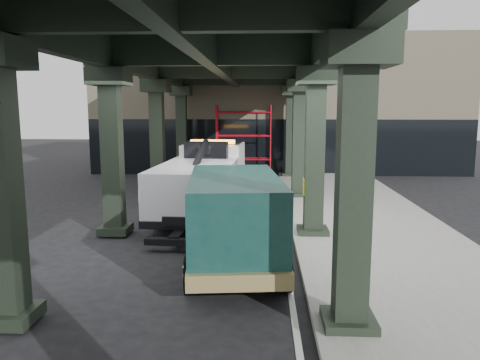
# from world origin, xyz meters

# --- Properties ---
(ground) EXTENTS (90.00, 90.00, 0.00)m
(ground) POSITION_xyz_m (0.00, 0.00, 0.00)
(ground) COLOR black
(ground) RESTS_ON ground
(sidewalk) EXTENTS (5.00, 40.00, 0.15)m
(sidewalk) POSITION_xyz_m (4.50, 2.00, 0.07)
(sidewalk) COLOR gray
(sidewalk) RESTS_ON ground
(lane_stripe) EXTENTS (0.12, 38.00, 0.01)m
(lane_stripe) POSITION_xyz_m (1.70, 2.00, 0.01)
(lane_stripe) COLOR silver
(lane_stripe) RESTS_ON ground
(viaduct) EXTENTS (7.40, 32.00, 6.40)m
(viaduct) POSITION_xyz_m (-0.40, 2.00, 5.46)
(viaduct) COLOR black
(viaduct) RESTS_ON ground
(building) EXTENTS (22.00, 10.00, 8.00)m
(building) POSITION_xyz_m (2.00, 20.00, 4.00)
(building) COLOR #C6B793
(building) RESTS_ON ground
(scaffolding) EXTENTS (3.08, 0.88, 4.00)m
(scaffolding) POSITION_xyz_m (0.00, 14.64, 2.11)
(scaffolding) COLOR red
(scaffolding) RESTS_ON ground
(tow_truck) EXTENTS (2.82, 8.42, 2.72)m
(tow_truck) POSITION_xyz_m (-1.02, 5.18, 1.33)
(tow_truck) COLOR black
(tow_truck) RESTS_ON ground
(towed_van) EXTENTS (2.73, 5.78, 2.27)m
(towed_van) POSITION_xyz_m (0.40, -0.57, 1.22)
(towed_van) COLOR #103A34
(towed_van) RESTS_ON ground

